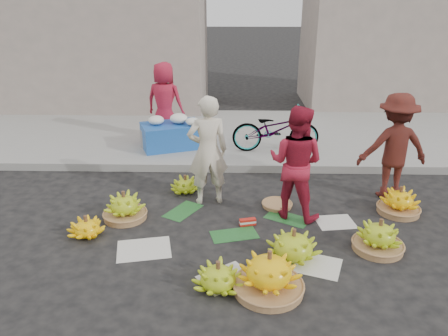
{
  "coord_description": "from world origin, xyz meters",
  "views": [
    {
      "loc": [
        -0.11,
        -5.54,
        3.17
      ],
      "look_at": [
        -0.26,
        0.58,
        0.7
      ],
      "focal_mm": 35.0,
      "sensor_mm": 36.0,
      "label": 1
    }
  ],
  "objects_px": {
    "flower_table": "(172,134)",
    "vendor_cream": "(208,151)",
    "bicycle": "(276,129)",
    "banana_bunch_4": "(379,237)",
    "banana_bunch_0": "(87,227)"
  },
  "relations": [
    {
      "from": "banana_bunch_0",
      "to": "banana_bunch_4",
      "type": "distance_m",
      "value": 3.96
    },
    {
      "from": "banana_bunch_0",
      "to": "banana_bunch_4",
      "type": "bearing_deg",
      "value": -3.62
    },
    {
      "from": "banana_bunch_0",
      "to": "bicycle",
      "type": "relative_size",
      "value": 0.3
    },
    {
      "from": "banana_bunch_0",
      "to": "banana_bunch_4",
      "type": "xyz_separation_m",
      "value": [
        3.96,
        -0.25,
        0.06
      ]
    },
    {
      "from": "banana_bunch_4",
      "to": "flower_table",
      "type": "xyz_separation_m",
      "value": [
        -3.22,
        3.71,
        0.22
      ]
    },
    {
      "from": "bicycle",
      "to": "vendor_cream",
      "type": "bearing_deg",
      "value": 148.56
    },
    {
      "from": "vendor_cream",
      "to": "flower_table",
      "type": "relative_size",
      "value": 1.25
    },
    {
      "from": "vendor_cream",
      "to": "bicycle",
      "type": "relative_size",
      "value": 0.99
    },
    {
      "from": "banana_bunch_0",
      "to": "vendor_cream",
      "type": "relative_size",
      "value": 0.3
    },
    {
      "from": "flower_table",
      "to": "vendor_cream",
      "type": "bearing_deg",
      "value": -89.51
    },
    {
      "from": "banana_bunch_0",
      "to": "vendor_cream",
      "type": "bearing_deg",
      "value": 34.31
    },
    {
      "from": "banana_bunch_0",
      "to": "flower_table",
      "type": "bearing_deg",
      "value": 77.97
    },
    {
      "from": "vendor_cream",
      "to": "bicycle",
      "type": "distance_m",
      "value": 2.51
    },
    {
      "from": "banana_bunch_4",
      "to": "bicycle",
      "type": "bearing_deg",
      "value": 106.96
    },
    {
      "from": "banana_bunch_4",
      "to": "vendor_cream",
      "type": "bearing_deg",
      "value": 149.56
    }
  ]
}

